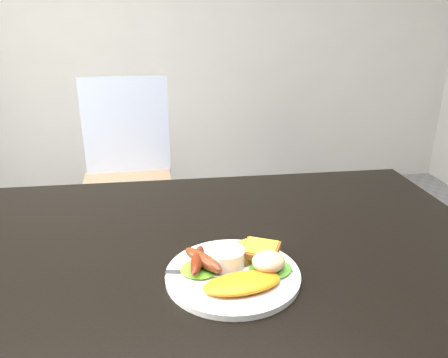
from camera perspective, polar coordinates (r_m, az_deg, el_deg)
name	(u,v)px	position (r m, az deg, el deg)	size (l,w,h in m)	color
dining_table	(221,252)	(0.95, -0.36, -9.51)	(1.20, 0.80, 0.04)	black
dining_chair	(128,188)	(2.07, -12.48, -1.19)	(0.41, 0.41, 0.05)	tan
person	(240,165)	(1.43, 2.04, 1.90)	(0.54, 0.36, 1.50)	navy
plate	(233,275)	(0.83, 1.15, -12.42)	(0.25, 0.25, 0.01)	white
lettuce_left	(199,269)	(0.83, -3.26, -11.71)	(0.07, 0.07, 0.01)	#489F1B
lettuce_right	(270,269)	(0.84, 6.08, -11.56)	(0.08, 0.07, 0.01)	#418929
omelette	(242,283)	(0.78, 2.40, -13.44)	(0.14, 0.07, 0.02)	orange
sausage_a	(198,260)	(0.83, -3.47, -10.52)	(0.02, 0.10, 0.02)	maroon
sausage_b	(203,260)	(0.83, -2.77, -10.51)	(0.03, 0.11, 0.03)	brown
ramekin	(227,259)	(0.83, 0.40, -10.37)	(0.07, 0.07, 0.04)	white
toast_a	(247,252)	(0.88, 3.03, -9.46)	(0.07, 0.07, 0.01)	olive
toast_b	(260,250)	(0.86, 4.78, -9.19)	(0.07, 0.07, 0.01)	olive
potato_salad	(268,262)	(0.82, 5.81, -10.68)	(0.06, 0.06, 0.03)	beige
fork	(213,275)	(0.82, -1.49, -12.37)	(0.18, 0.01, 0.00)	#ADAFB7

